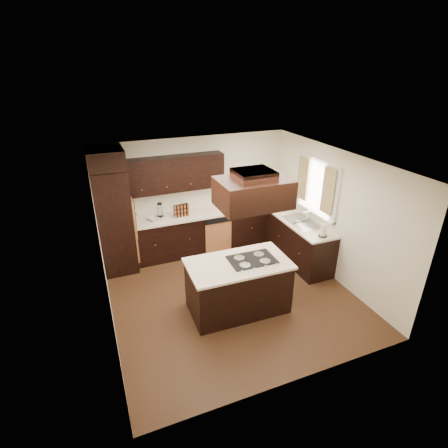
% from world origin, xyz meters
% --- Properties ---
extents(floor, '(4.20, 4.20, 0.02)m').
position_xyz_m(floor, '(0.00, 0.00, -0.01)').
color(floor, brown).
rests_on(floor, ground).
extents(ceiling, '(4.20, 4.20, 0.02)m').
position_xyz_m(ceiling, '(0.00, 0.00, 2.51)').
color(ceiling, white).
rests_on(ceiling, ground).
extents(wall_back, '(4.20, 0.02, 2.50)m').
position_xyz_m(wall_back, '(0.00, 2.11, 1.25)').
color(wall_back, white).
rests_on(wall_back, ground).
extents(wall_front, '(4.20, 0.02, 2.50)m').
position_xyz_m(wall_front, '(0.00, -2.11, 1.25)').
color(wall_front, white).
rests_on(wall_front, ground).
extents(wall_left, '(0.02, 4.20, 2.50)m').
position_xyz_m(wall_left, '(-2.11, 0.00, 1.25)').
color(wall_left, white).
rests_on(wall_left, ground).
extents(wall_right, '(0.02, 4.20, 2.50)m').
position_xyz_m(wall_right, '(2.11, 0.00, 1.25)').
color(wall_right, white).
rests_on(wall_right, ground).
extents(oven_column, '(0.65, 0.75, 2.12)m').
position_xyz_m(oven_column, '(-1.78, 1.71, 1.06)').
color(oven_column, black).
rests_on(oven_column, floor).
extents(wall_oven_face, '(0.05, 0.62, 0.78)m').
position_xyz_m(wall_oven_face, '(-1.43, 1.71, 1.12)').
color(wall_oven_face, '#D1834E').
rests_on(wall_oven_face, oven_column).
extents(base_cabinets_back, '(2.93, 0.60, 0.88)m').
position_xyz_m(base_cabinets_back, '(0.03, 1.80, 0.44)').
color(base_cabinets_back, black).
rests_on(base_cabinets_back, floor).
extents(base_cabinets_right, '(0.60, 2.40, 0.88)m').
position_xyz_m(base_cabinets_right, '(1.80, 0.90, 0.44)').
color(base_cabinets_right, black).
rests_on(base_cabinets_right, floor).
extents(countertop_back, '(2.93, 0.63, 0.04)m').
position_xyz_m(countertop_back, '(0.03, 1.79, 0.90)').
color(countertop_back, white).
rests_on(countertop_back, base_cabinets_back).
extents(countertop_right, '(0.63, 2.40, 0.04)m').
position_xyz_m(countertop_right, '(1.79, 0.90, 0.90)').
color(countertop_right, white).
rests_on(countertop_right, base_cabinets_right).
extents(upper_cabinets, '(2.00, 0.34, 0.72)m').
position_xyz_m(upper_cabinets, '(-0.43, 1.93, 1.81)').
color(upper_cabinets, black).
rests_on(upper_cabinets, wall_back).
extents(dishwasher_front, '(0.60, 0.05, 0.72)m').
position_xyz_m(dishwasher_front, '(0.33, 1.50, 0.40)').
color(dishwasher_front, '#D1834E').
rests_on(dishwasher_front, floor).
extents(window_frame, '(0.06, 1.32, 1.12)m').
position_xyz_m(window_frame, '(2.07, 0.55, 1.65)').
color(window_frame, white).
rests_on(window_frame, wall_right).
extents(window_pane, '(0.00, 1.20, 1.00)m').
position_xyz_m(window_pane, '(2.10, 0.55, 1.65)').
color(window_pane, white).
rests_on(window_pane, wall_right).
extents(curtain_left, '(0.02, 0.34, 0.90)m').
position_xyz_m(curtain_left, '(2.01, 0.13, 1.70)').
color(curtain_left, beige).
rests_on(curtain_left, wall_right).
extents(curtain_right, '(0.02, 0.34, 0.90)m').
position_xyz_m(curtain_right, '(2.01, 0.97, 1.70)').
color(curtain_right, beige).
rests_on(curtain_right, wall_right).
extents(sink_rim, '(0.52, 0.84, 0.01)m').
position_xyz_m(sink_rim, '(1.80, 0.55, 0.92)').
color(sink_rim, silver).
rests_on(sink_rim, countertop_right).
extents(island, '(1.64, 0.92, 0.88)m').
position_xyz_m(island, '(-0.05, -0.41, 0.44)').
color(island, black).
rests_on(island, floor).
extents(island_top, '(1.70, 0.98, 0.04)m').
position_xyz_m(island_top, '(-0.05, -0.41, 0.90)').
color(island_top, white).
rests_on(island_top, island).
extents(cooktop, '(0.78, 0.53, 0.01)m').
position_xyz_m(cooktop, '(0.19, -0.42, 0.93)').
color(cooktop, black).
rests_on(cooktop, island_top).
extents(range_hood, '(1.05, 0.72, 0.42)m').
position_xyz_m(range_hood, '(0.10, -0.55, 2.16)').
color(range_hood, black).
rests_on(range_hood, ceiling).
extents(hood_duct, '(0.55, 0.50, 0.13)m').
position_xyz_m(hood_duct, '(0.10, -0.55, 2.44)').
color(hood_duct, black).
rests_on(hood_duct, ceiling).
extents(blender_base, '(0.15, 0.15, 0.10)m').
position_xyz_m(blender_base, '(-0.87, 1.70, 0.97)').
color(blender_base, silver).
rests_on(blender_base, countertop_back).
extents(blender_pitcher, '(0.13, 0.13, 0.26)m').
position_xyz_m(blender_pitcher, '(-0.87, 1.70, 1.15)').
color(blender_pitcher, silver).
rests_on(blender_pitcher, blender_base).
extents(spice_rack, '(0.32, 0.12, 0.26)m').
position_xyz_m(spice_rack, '(-0.41, 1.75, 1.05)').
color(spice_rack, black).
rests_on(spice_rack, countertop_back).
extents(mixing_bowl, '(0.33, 0.33, 0.06)m').
position_xyz_m(mixing_bowl, '(-0.99, 1.78, 0.95)').
color(mixing_bowl, white).
rests_on(mixing_bowl, countertop_back).
extents(soap_bottle, '(0.09, 0.10, 0.19)m').
position_xyz_m(soap_bottle, '(1.77, 1.25, 1.01)').
color(soap_bottle, white).
rests_on(soap_bottle, countertop_right).
extents(paper_towel, '(0.14, 0.14, 0.25)m').
position_xyz_m(paper_towel, '(1.80, -0.14, 1.04)').
color(paper_towel, white).
rests_on(paper_towel, countertop_right).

